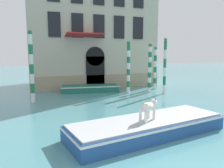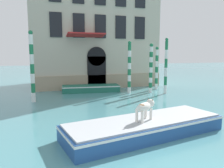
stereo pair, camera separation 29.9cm
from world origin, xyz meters
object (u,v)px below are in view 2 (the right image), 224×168
object	(u,v)px
dog_on_deck	(145,107)
mooring_pole_4	(32,67)
boat_foreground	(145,126)
boat_moored_near_palazzo	(91,88)
mooring_pole_1	(166,66)
mooring_pole_0	(157,68)
mooring_pole_2	(129,67)
mooring_pole_3	(151,68)

from	to	relation	value
dog_on_deck	mooring_pole_4	distance (m)	8.82
boat_foreground	boat_moored_near_palazzo	xyz separation A→B (m)	(0.15, 10.20, -0.05)
dog_on_deck	mooring_pole_1	size ratio (longest dim) A/B	0.24
boat_foreground	mooring_pole_1	world-z (taller)	mooring_pole_1
mooring_pole_0	mooring_pole_2	bearing A→B (deg)	-160.39
boat_foreground	mooring_pole_1	distance (m)	9.45
boat_foreground	boat_moored_near_palazzo	bearing A→B (deg)	79.21
boat_foreground	mooring_pole_3	distance (m)	9.64
dog_on_deck	mooring_pole_2	size ratio (longest dim) A/B	0.25
boat_foreground	mooring_pole_2	bearing A→B (deg)	61.35
boat_moored_near_palazzo	mooring_pole_3	distance (m)	5.18
boat_moored_near_palazzo	mooring_pole_1	size ratio (longest dim) A/B	1.11
boat_foreground	mooring_pole_0	world-z (taller)	mooring_pole_0
dog_on_deck	boat_moored_near_palazzo	bearing A→B (deg)	57.35
mooring_pole_2	mooring_pole_3	xyz separation A→B (m)	(1.73, -0.31, -0.08)
dog_on_deck	boat_moored_near_palazzo	world-z (taller)	dog_on_deck
mooring_pole_0	mooring_pole_2	world-z (taller)	mooring_pole_2
mooring_pole_3	mooring_pole_1	bearing A→B (deg)	-43.97
boat_moored_near_palazzo	mooring_pole_2	bearing A→B (deg)	-23.61
boat_moored_near_palazzo	mooring_pole_4	world-z (taller)	mooring_pole_4
mooring_pole_1	boat_moored_near_palazzo	bearing A→B (deg)	152.86
dog_on_deck	mooring_pole_1	bearing A→B (deg)	22.31
dog_on_deck	mooring_pole_1	xyz separation A→B (m)	(5.59, 7.59, 1.05)
mooring_pole_1	mooring_pole_3	size ratio (longest dim) A/B	1.10
dog_on_deck	mooring_pole_3	world-z (taller)	mooring_pole_3
boat_foreground	mooring_pole_2	size ratio (longest dim) A/B	1.62
boat_moored_near_palazzo	dog_on_deck	bearing A→B (deg)	-84.76
dog_on_deck	boat_moored_near_palazzo	xyz separation A→B (m)	(0.24, 10.33, -0.85)
mooring_pole_0	mooring_pole_1	world-z (taller)	mooring_pole_1
mooring_pole_4	mooring_pole_2	bearing A→B (deg)	8.35
dog_on_deck	mooring_pole_2	distance (m)	9.28
mooring_pole_1	mooring_pole_2	xyz separation A→B (m)	(-2.59, 1.14, -0.11)
dog_on_deck	mooring_pole_0	size ratio (longest dim) A/B	0.28
dog_on_deck	boat_moored_near_palazzo	size ratio (longest dim) A/B	0.22
mooring_pole_0	mooring_pole_3	size ratio (longest dim) A/B	0.94
boat_moored_near_palazzo	mooring_pole_2	xyz separation A→B (m)	(2.76, -1.60, 1.79)
mooring_pole_3	mooring_pole_0	bearing A→B (deg)	46.63
mooring_pole_3	mooring_pole_2	bearing A→B (deg)	169.82
mooring_pole_4	mooring_pole_0	bearing A→B (deg)	11.83
mooring_pole_0	mooring_pole_2	distance (m)	3.25
boat_moored_near_palazzo	mooring_pole_4	bearing A→B (deg)	-142.39
mooring_pole_1	mooring_pole_4	world-z (taller)	mooring_pole_4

